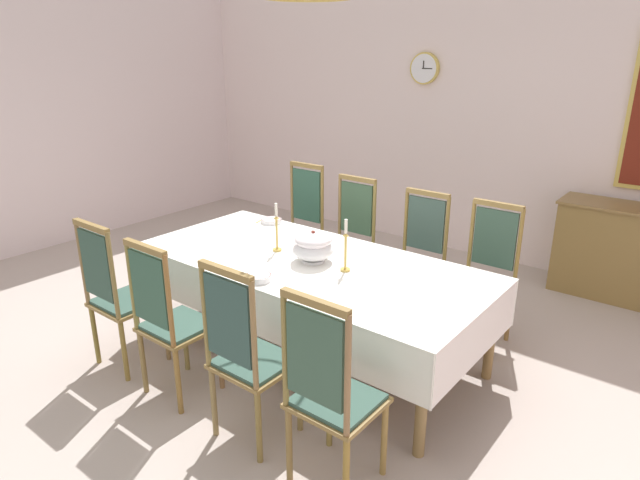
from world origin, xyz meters
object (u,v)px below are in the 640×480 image
at_px(candlestick_west, 277,232).
at_px(mounted_clock, 425,68).
at_px(soup_tureen, 313,246).
at_px(chair_north_c, 417,256).
at_px(chair_north_b, 349,238).
at_px(chair_north_d, 485,273).
at_px(bowl_near_right, 271,220).
at_px(dining_table, 310,269).
at_px(chair_south_b, 169,318).
at_px(candlestick_east, 346,250).
at_px(chair_south_a, 117,293).
at_px(chair_south_c, 246,353).
at_px(spoon_secondary, 263,219).
at_px(chair_south_d, 330,391).
at_px(sideboard, 637,256).
at_px(chair_north_a, 299,224).
at_px(bowl_near_left, 259,277).
at_px(spoon_primary, 249,274).

height_order(candlestick_west, mounted_clock, mounted_clock).
bearing_deg(soup_tureen, chair_north_c, 72.36).
relative_size(chair_north_b, chair_north_d, 1.01).
bearing_deg(bowl_near_right, mounted_clock, 84.66).
xyz_separation_m(dining_table, candlestick_west, (-0.33, 0.00, 0.23)).
height_order(chair_south_b, candlestick_east, candlestick_east).
distance_m(chair_south_a, mounted_clock, 4.13).
distance_m(chair_south_b, chair_north_d, 2.43).
relative_size(dining_table, chair_north_b, 2.33).
height_order(chair_south_b, bowl_near_right, chair_south_b).
bearing_deg(bowl_near_right, chair_north_c, 22.88).
relative_size(chair_south_c, spoon_secondary, 6.75).
height_order(chair_north_c, candlestick_west, candlestick_west).
xyz_separation_m(chair_south_d, chair_north_d, (-0.00, 2.03, -0.01)).
bearing_deg(dining_table, chair_north_b, 109.70).
xyz_separation_m(dining_table, sideboard, (1.80, 2.59, -0.25)).
xyz_separation_m(chair_north_a, chair_north_b, (0.60, -0.00, -0.02)).
bearing_deg(chair_north_b, chair_north_d, 179.96).
bearing_deg(bowl_near_left, chair_south_d, -27.17).
xyz_separation_m(chair_north_d, candlestick_west, (-1.29, -1.02, 0.34)).
height_order(chair_south_a, spoon_secondary, chair_south_a).
bearing_deg(chair_south_c, chair_south_d, -0.01).
bearing_deg(chair_south_d, mounted_clock, 112.67).
relative_size(soup_tureen, candlestick_west, 0.81).
bearing_deg(spoon_primary, mounted_clock, 101.14).
bearing_deg(spoon_secondary, dining_table, -44.67).
relative_size(chair_north_a, chair_north_d, 1.05).
xyz_separation_m(dining_table, chair_north_a, (-0.97, 1.02, -0.09)).
xyz_separation_m(chair_south_a, soup_tureen, (1.00, 1.02, 0.30)).
relative_size(chair_south_c, candlestick_east, 3.06).
distance_m(dining_table, spoon_secondary, 1.12).
bearing_deg(chair_south_c, mounted_clock, 104.54).
bearing_deg(bowl_near_left, chair_north_c, 75.55).
relative_size(chair_north_a, chair_south_c, 1.03).
bearing_deg(chair_south_b, chair_north_c, 70.44).
height_order(chair_south_a, bowl_near_right, chair_south_a).
height_order(chair_north_d, mounted_clock, mounted_clock).
relative_size(chair_north_c, mounted_clock, 3.24).
xyz_separation_m(soup_tureen, sideboard, (1.76, 2.59, -0.44)).
bearing_deg(chair_south_d, spoon_primary, 154.23).
bearing_deg(bowl_near_left, candlestick_east, 54.40).
distance_m(spoon_primary, spoon_secondary, 1.31).
height_order(soup_tureen, candlestick_east, candlestick_east).
xyz_separation_m(chair_north_a, sideboard, (2.76, 1.57, -0.15)).
xyz_separation_m(dining_table, candlestick_east, (0.33, 0.00, 0.23)).
relative_size(candlestick_east, spoon_primary, 2.15).
bearing_deg(chair_south_d, chair_north_a, 133.53).
bearing_deg(chair_south_c, bowl_near_right, 128.69).
xyz_separation_m(chair_north_c, spoon_primary, (-0.51, -1.49, 0.19)).
height_order(chair_south_a, spoon_primary, chair_south_a).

